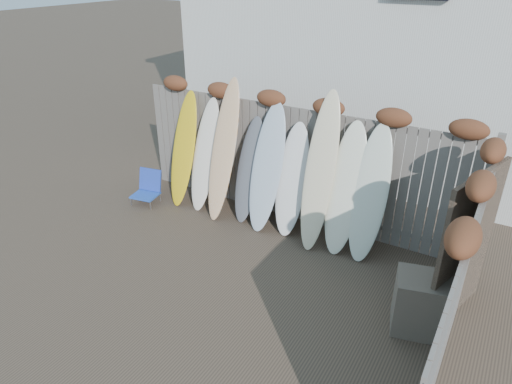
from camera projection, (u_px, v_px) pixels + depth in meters
The scene contains 16 objects.
ground at pixel (212, 289), 6.37m from camera, with size 80.00×80.00×0.00m, color #493A2D.
back_fence at pixel (295, 155), 7.64m from camera, with size 6.05×0.28×2.24m.
right_fence at pixel (459, 283), 4.68m from camera, with size 0.28×4.40×2.24m.
house at pixel (404, 8), 9.67m from camera, with size 8.50×5.50×6.33m.
beach_chair at pixel (148, 187), 8.59m from camera, with size 0.53×0.56×0.61m.
wooden_crate at pixel (421, 304), 5.54m from camera, with size 0.64×0.54×0.75m, color #51443D.
lattice_panel at pixel (465, 249), 5.47m from camera, with size 0.06×1.35×2.02m, color #3F2D26.
surfboard_0 at pixel (184, 149), 8.30m from camera, with size 0.47×0.07×2.14m, color gold.
surfboard_1 at pixel (205, 155), 8.14m from camera, with size 0.50×0.07×2.06m, color white.
surfboard_2 at pixel (224, 151), 7.80m from camera, with size 0.46×0.07×2.49m, color #DFBF72.
surfboard_3 at pixel (249, 170), 7.78m from camera, with size 0.45×0.07×1.87m, color #5A5D65.
surfboard_4 at pixel (267, 168), 7.49m from camera, with size 0.55×0.07×2.19m, color silver.
surfboard_5 at pixel (292, 180), 7.41m from camera, with size 0.51×0.07×1.90m, color white.
surfboard_6 at pixel (320, 172), 6.98m from camera, with size 0.47×0.07×2.51m, color beige.
surfboard_7 at pixel (345, 189), 6.91m from camera, with size 0.54×0.07×2.09m, color white.
surfboard_8 at pixel (370, 194), 6.74m from camera, with size 0.52×0.07×2.11m, color silver.
Camera 1 is at (3.11, -4.04, 4.10)m, focal length 32.00 mm.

